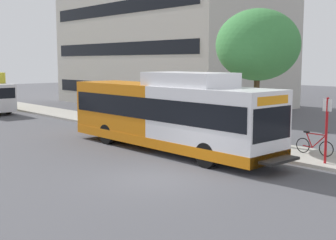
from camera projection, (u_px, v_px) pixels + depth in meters
name	position (u px, v px, depth m)	size (l,w,h in m)	color
ground_plane	(50.00, 147.00, 21.62)	(120.00, 120.00, 0.00)	#4C4C51
sidewalk_curb	(182.00, 135.00, 24.79)	(3.00, 56.00, 0.14)	#A8A399
transit_bus	(168.00, 114.00, 20.49)	(2.58, 12.25, 3.65)	white
bus_stop_sign_pole	(327.00, 125.00, 17.33)	(0.10, 0.36, 2.60)	red
bicycle_parked	(314.00, 145.00, 19.09)	(0.52, 1.76, 1.02)	black
street_tree_near_stop	(258.00, 45.00, 21.39)	(4.05, 4.05, 6.49)	#4C3823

